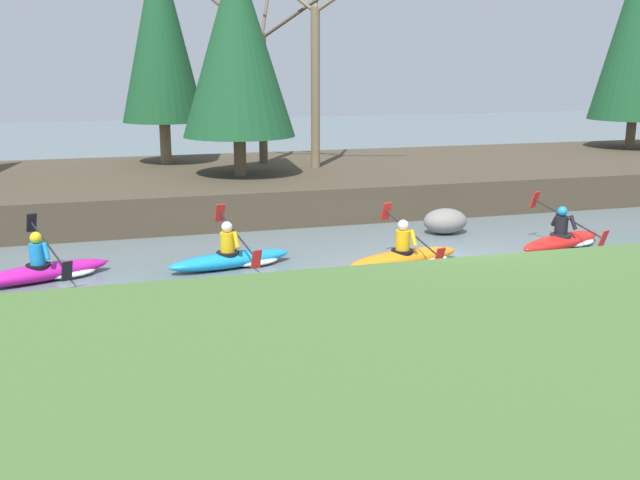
{
  "coord_description": "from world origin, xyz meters",
  "views": [
    {
      "loc": [
        -7.09,
        -13.86,
        4.22
      ],
      "look_at": [
        -2.71,
        0.97,
        0.55
      ],
      "focal_mm": 42.0,
      "sensor_mm": 36.0,
      "label": 1
    }
  ],
  "objects_px": {
    "kayaker_lead": "(564,239)",
    "kayaker_far_back": "(47,270)",
    "kayaker_middle": "(409,256)",
    "kayaker_trailing": "(235,258)",
    "boulder_midstream": "(445,221)"
  },
  "relations": [
    {
      "from": "kayaker_lead",
      "to": "kayaker_far_back",
      "type": "height_order",
      "value": "same"
    },
    {
      "from": "kayaker_lead",
      "to": "kayaker_far_back",
      "type": "bearing_deg",
      "value": 156.22
    },
    {
      "from": "kayaker_lead",
      "to": "kayaker_far_back",
      "type": "distance_m",
      "value": 11.47
    },
    {
      "from": "kayaker_middle",
      "to": "kayaker_trailing",
      "type": "xyz_separation_m",
      "value": [
        -3.59,
        0.88,
        0.0
      ]
    },
    {
      "from": "kayaker_lead",
      "to": "kayaker_trailing",
      "type": "xyz_separation_m",
      "value": [
        -7.69,
        0.5,
        0.0
      ]
    },
    {
      "from": "kayaker_middle",
      "to": "boulder_midstream",
      "type": "xyz_separation_m",
      "value": [
        2.09,
        2.56,
        0.12
      ]
    },
    {
      "from": "kayaker_trailing",
      "to": "kayaker_far_back",
      "type": "height_order",
      "value": "same"
    },
    {
      "from": "kayaker_lead",
      "to": "kayaker_middle",
      "type": "distance_m",
      "value": 4.12
    },
    {
      "from": "kayaker_trailing",
      "to": "kayaker_far_back",
      "type": "distance_m",
      "value": 3.76
    },
    {
      "from": "kayaker_far_back",
      "to": "kayaker_trailing",
      "type": "bearing_deg",
      "value": -23.22
    },
    {
      "from": "kayaker_lead",
      "to": "boulder_midstream",
      "type": "bearing_deg",
      "value": 112.06
    },
    {
      "from": "kayaker_middle",
      "to": "kayaker_far_back",
      "type": "xyz_separation_m",
      "value": [
        -7.35,
        0.98,
        0.0
      ]
    },
    {
      "from": "kayaker_lead",
      "to": "kayaker_far_back",
      "type": "xyz_separation_m",
      "value": [
        -11.46,
        0.59,
        0.0
      ]
    },
    {
      "from": "kayaker_middle",
      "to": "kayaker_trailing",
      "type": "distance_m",
      "value": 3.7
    },
    {
      "from": "kayaker_trailing",
      "to": "boulder_midstream",
      "type": "distance_m",
      "value": 5.92
    }
  ]
}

